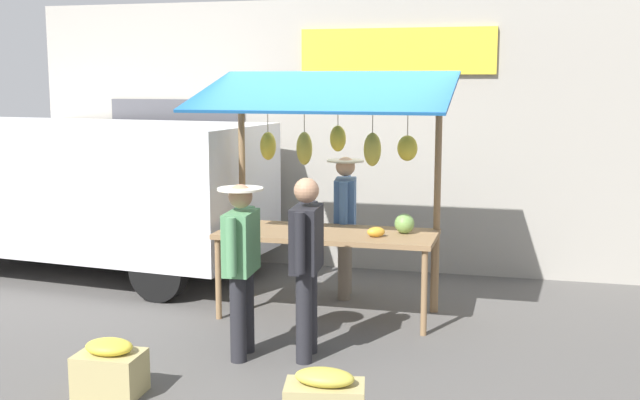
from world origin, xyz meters
name	(u,v)px	position (x,y,z in m)	size (l,w,h in m)	color
ground_plane	(327,315)	(0.00, 0.00, 0.00)	(40.00, 40.00, 0.00)	#514F4C
street_backdrop	(366,136)	(0.05, -2.20, 1.70)	(9.00, 0.30, 3.40)	#9E998E
market_stall	(330,166)	(-0.02, -0.04, 1.55)	(2.50, 1.46, 2.50)	olive
vendor_with_sunhat	(345,216)	(-0.01, -0.75, 0.92)	(0.41, 0.67, 1.57)	#726656
shopper_in_grey_tee	(307,256)	(-0.13, 1.24, 0.91)	(0.26, 0.68, 1.59)	#232328
shopper_in_striped_shirt	(241,258)	(0.43, 1.36, 0.89)	(0.39, 0.67, 1.53)	#232328
parked_van	(78,184)	(3.48, -1.05, 1.12)	(4.57, 2.29, 1.88)	silver
produce_crate_near	(110,369)	(1.12, 2.41, 0.20)	(0.51, 0.39, 0.44)	tan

